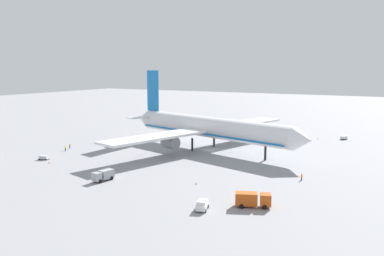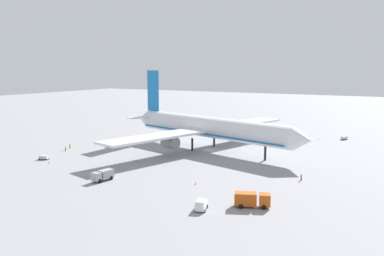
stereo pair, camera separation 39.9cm
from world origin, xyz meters
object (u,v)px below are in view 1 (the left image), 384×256
object	(u,v)px
baggage_cart_2	(344,138)
traffic_cone_3	(181,130)
baggage_cart_1	(169,128)
traffic_cone_1	(196,183)
service_truck_1	(252,199)
ground_worker_0	(70,146)
traffic_cone_0	(318,139)
airliner	(207,127)
traffic_cone_2	(49,163)
ground_worker_1	(65,148)
ground_worker_2	(302,177)
service_truck_0	(103,175)
service_van	(202,205)
baggage_cart_0	(44,157)

from	to	relation	value
baggage_cart_2	traffic_cone_3	size ratio (longest dim) A/B	5.76
baggage_cart_1	traffic_cone_1	bearing A→B (deg)	-53.66
service_truck_1	ground_worker_0	xyz separation A→B (m)	(-75.28, 25.72, -0.76)
ground_worker_0	traffic_cone_0	size ratio (longest dim) A/B	3.04
baggage_cart_1	traffic_cone_1	world-z (taller)	traffic_cone_1
baggage_cart_1	traffic_cone_0	size ratio (longest dim) A/B	5.44
airliner	traffic_cone_1	xyz separation A→B (m)	(16.47, -38.07, -7.16)
ground_worker_0	traffic_cone_2	distance (m)	22.31
traffic_cone_2	traffic_cone_3	xyz separation A→B (m)	(0.97, 72.41, 0.00)
traffic_cone_0	traffic_cone_1	xyz separation A→B (m)	(-11.45, -75.90, 0.00)
ground_worker_1	ground_worker_2	size ratio (longest dim) A/B	1.04
baggage_cart_2	traffic_cone_3	world-z (taller)	baggage_cart_2
ground_worker_1	traffic_cone_0	xyz separation A→B (m)	(67.39, 62.69, -0.57)
baggage_cart_1	ground_worker_0	xyz separation A→B (m)	(-5.27, -54.55, 0.58)
ground_worker_0	traffic_cone_0	bearing A→B (deg)	40.12
service_truck_0	service_truck_1	size ratio (longest dim) A/B	0.79
traffic_cone_1	traffic_cone_3	world-z (taller)	same
service_truck_1	service_van	size ratio (longest dim) A/B	1.65
airliner	baggage_cart_1	xyz separation A→B (m)	(-36.38, 33.77, -7.17)
ground_worker_0	baggage_cart_1	bearing A→B (deg)	84.48
traffic_cone_0	airliner	bearing A→B (deg)	-126.42
service_truck_1	traffic_cone_0	world-z (taller)	service_truck_1
baggage_cart_1	traffic_cone_2	xyz separation A→B (m)	(6.14, -73.72, 0.01)
baggage_cart_2	ground_worker_2	xyz separation A→B (m)	(0.55, -64.83, 0.07)
traffic_cone_0	ground_worker_1	bearing A→B (deg)	-137.07
airliner	traffic_cone_3	world-z (taller)	airliner
ground_worker_2	traffic_cone_1	xyz separation A→B (m)	(-20.67, -15.54, -0.54)
service_van	traffic_cone_3	size ratio (longest dim) A/B	8.01
service_truck_1	traffic_cone_3	distance (m)	100.97
service_truck_0	traffic_cone_1	size ratio (longest dim) A/B	10.44
baggage_cart_2	traffic_cone_1	world-z (taller)	baggage_cart_2
baggage_cart_0	traffic_cone_1	distance (m)	51.94
ground_worker_1	ground_worker_2	bearing A→B (deg)	1.74
service_van	traffic_cone_1	world-z (taller)	service_van
baggage_cart_0	traffic_cone_2	bearing A→B (deg)	-27.18
service_van	baggage_cart_1	distance (m)	106.54
service_van	baggage_cart_2	distance (m)	95.66
baggage_cart_1	ground_worker_0	size ratio (longest dim) A/B	1.79
service_truck_0	ground_worker_1	xyz separation A→B (m)	(-34.96, 21.38, -0.57)
airliner	ground_worker_1	distance (m)	47.11
traffic_cone_1	traffic_cone_0	bearing A→B (deg)	81.42
traffic_cone_0	traffic_cone_1	world-z (taller)	same
service_truck_1	ground_worker_1	world-z (taller)	service_truck_1
airliner	baggage_cart_1	size ratio (longest dim) A/B	26.14
ground_worker_2	ground_worker_1	bearing A→B (deg)	-178.26
traffic_cone_1	traffic_cone_3	distance (m)	84.07
baggage_cart_1	traffic_cone_3	bearing A→B (deg)	-10.39
service_truck_0	ground_worker_1	size ratio (longest dim) A/B	3.43
traffic_cone_3	service_truck_1	bearing A→B (deg)	-51.47
baggage_cart_2	baggage_cart_0	bearing A→B (deg)	-132.16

